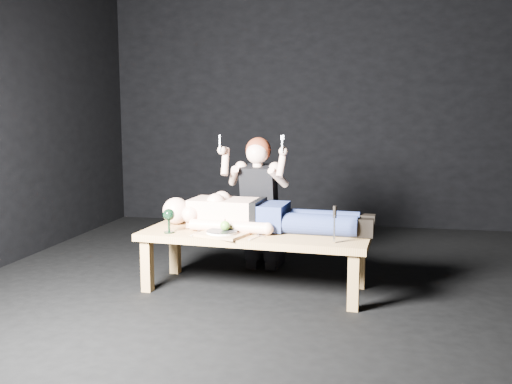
# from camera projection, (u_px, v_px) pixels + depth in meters

# --- Properties ---
(ground) EXTENTS (5.00, 5.00, 0.00)m
(ground) POSITION_uv_depth(u_px,v_px,m) (283.00, 284.00, 4.38)
(ground) COLOR black
(ground) RESTS_ON ground
(back_wall) EXTENTS (5.00, 0.00, 5.00)m
(back_wall) POSITION_uv_depth(u_px,v_px,m) (315.00, 101.00, 6.60)
(back_wall) COLOR black
(back_wall) RESTS_ON ground
(table) EXTENTS (1.76, 0.77, 0.45)m
(table) POSITION_uv_depth(u_px,v_px,m) (255.00, 261.00, 4.20)
(table) COLOR tan
(table) RESTS_ON ground
(lying_man) EXTENTS (1.84, 0.68, 0.28)m
(lying_man) POSITION_uv_depth(u_px,v_px,m) (266.00, 212.00, 4.25)
(lying_man) COLOR beige
(lying_man) RESTS_ON table
(kneeling_woman) EXTENTS (0.69, 0.76, 1.18)m
(kneeling_woman) POSITION_uv_depth(u_px,v_px,m) (261.00, 202.00, 4.70)
(kneeling_woman) COLOR black
(kneeling_woman) RESTS_ON ground
(serving_tray) EXTENTS (0.40, 0.34, 0.02)m
(serving_tray) POSITION_uv_depth(u_px,v_px,m) (222.00, 234.00, 4.04)
(serving_tray) COLOR #A97F52
(serving_tray) RESTS_ON table
(plate) EXTENTS (0.28, 0.28, 0.02)m
(plate) POSITION_uv_depth(u_px,v_px,m) (222.00, 232.00, 4.04)
(plate) COLOR white
(plate) RESTS_ON serving_tray
(apple) EXTENTS (0.07, 0.07, 0.07)m
(apple) POSITION_uv_depth(u_px,v_px,m) (225.00, 226.00, 4.04)
(apple) COLOR #3D8F18
(apple) RESTS_ON plate
(goblet) EXTENTS (0.10, 0.10, 0.18)m
(goblet) POSITION_uv_depth(u_px,v_px,m) (169.00, 221.00, 4.13)
(goblet) COLOR black
(goblet) RESTS_ON table
(fork_flat) EXTENTS (0.03, 0.18, 0.01)m
(fork_flat) POSITION_uv_depth(u_px,v_px,m) (196.00, 233.00, 4.11)
(fork_flat) COLOR #B2B2B7
(fork_flat) RESTS_ON table
(knife_flat) EXTENTS (0.07, 0.18, 0.01)m
(knife_flat) POSITION_uv_depth(u_px,v_px,m) (255.00, 237.00, 3.97)
(knife_flat) COLOR #B2B2B7
(knife_flat) RESTS_ON table
(spoon_flat) EXTENTS (0.15, 0.13, 0.01)m
(spoon_flat) POSITION_uv_depth(u_px,v_px,m) (257.00, 235.00, 4.06)
(spoon_flat) COLOR #B2B2B7
(spoon_flat) RESTS_ON table
(carving_knife) EXTENTS (0.04, 0.04, 0.26)m
(carving_knife) POSITION_uv_depth(u_px,v_px,m) (335.00, 224.00, 3.80)
(carving_knife) COLOR #B2B2B7
(carving_knife) RESTS_ON table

